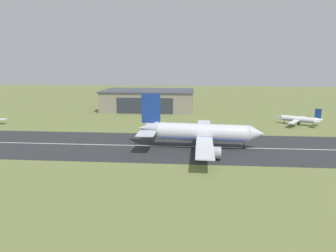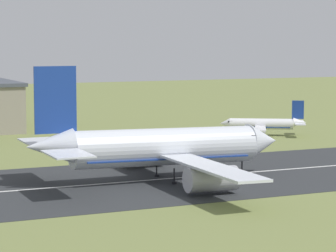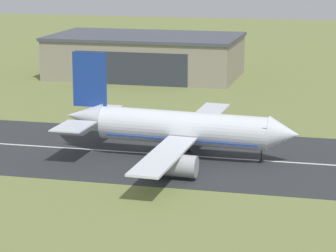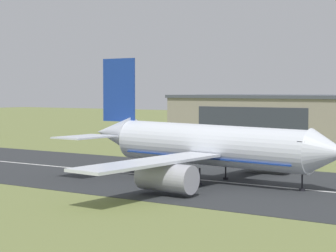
{
  "view_description": "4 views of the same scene",
  "coord_description": "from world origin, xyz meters",
  "views": [
    {
      "loc": [
        15.24,
        -13.39,
        31.19
      ],
      "look_at": [
        6.64,
        84.58,
        11.52
      ],
      "focal_mm": 35.0,
      "sensor_mm": 36.0,
      "label": 1
    },
    {
      "loc": [
        -36.2,
        -19.09,
        23.86
      ],
      "look_at": [
        14.64,
        94.22,
        10.27
      ],
      "focal_mm": 85.0,
      "sensor_mm": 36.0,
      "label": 2
    },
    {
      "loc": [
        50.42,
        -40.69,
        39.5
      ],
      "look_at": [
        16.51,
        94.54,
        7.84
      ],
      "focal_mm": 85.0,
      "sensor_mm": 36.0,
      "label": 3
    },
    {
      "loc": [
        69.7,
        16.26,
        14.27
      ],
      "look_at": [
        14.4,
        95.04,
        8.99
      ],
      "focal_mm": 70.0,
      "sensor_mm": 36.0,
      "label": 4
    }
  ],
  "objects": [
    {
      "name": "runway_centreline",
      "position": [
        0.0,
        103.57,
        0.07
      ],
      "size": [
        411.46,
        0.7,
        0.01
      ],
      "primitive_type": "cube",
      "color": "silver",
      "rests_on": "runway_strip"
    },
    {
      "name": "runway_strip",
      "position": [
        0.0,
        103.57,
        0.03
      ],
      "size": [
        457.17,
        41.87,
        0.06
      ],
      "primitive_type": "cube",
      "color": "#2B2D30",
      "rests_on": "ground_plane"
    },
    {
      "name": "hangar_building",
      "position": [
        -15.48,
        193.57,
        6.45
      ],
      "size": [
        57.51,
        33.19,
        12.87
      ],
      "color": "gray",
      "rests_on": "ground_plane"
    },
    {
      "name": "airplane_landing",
      "position": [
        17.2,
        102.37,
        5.56
      ],
      "size": [
        45.63,
        59.91,
        19.64
      ],
      "color": "silver",
      "rests_on": "ground_plane"
    }
  ]
}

